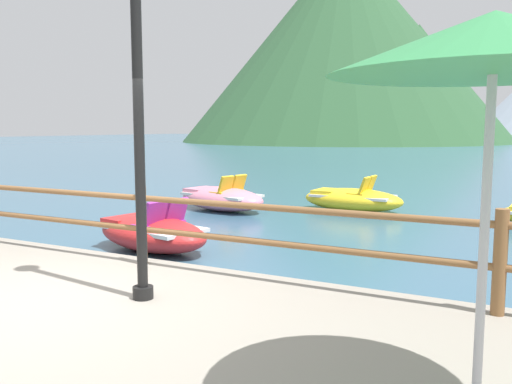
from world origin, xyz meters
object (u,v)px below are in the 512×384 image
pedal_boat_0 (152,232)px  pedal_boat_4 (221,198)px  lamp_post (136,14)px  beach_umbrella (494,49)px  pedal_boat_1 (352,199)px

pedal_boat_0 → pedal_boat_4: bearing=106.0°
lamp_post → beach_umbrella: lamp_post is taller
beach_umbrella → pedal_boat_1: size_ratio=0.88×
pedal_boat_1 → pedal_boat_4: 3.24m
pedal_boat_4 → pedal_boat_0: bearing=-74.0°
beach_umbrella → pedal_boat_0: (-5.41, 4.05, -2.14)m
lamp_post → beach_umbrella: 3.31m
lamp_post → pedal_boat_0: lamp_post is taller
lamp_post → pedal_boat_1: size_ratio=1.76×
beach_umbrella → pedal_boat_4: beach_umbrella is taller
lamp_post → pedal_boat_4: size_ratio=1.65×
pedal_boat_1 → pedal_boat_4: bearing=-154.6°
lamp_post → pedal_boat_4: bearing=115.6°
lamp_post → pedal_boat_1: (-0.62, 8.79, -2.79)m
pedal_boat_4 → beach_umbrella: bearing=-51.5°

